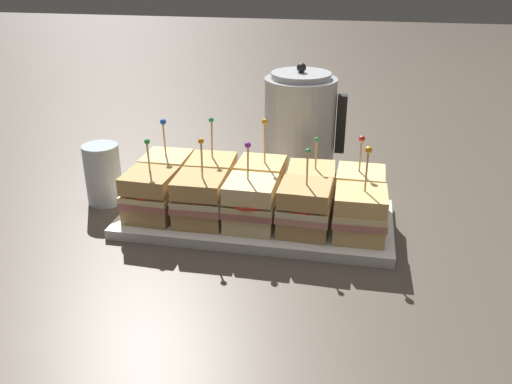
{
  "coord_description": "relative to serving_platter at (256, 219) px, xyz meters",
  "views": [
    {
      "loc": [
        0.17,
        -0.86,
        0.46
      ],
      "look_at": [
        0.0,
        0.0,
        0.06
      ],
      "focal_mm": 38.0,
      "sensor_mm": 36.0,
      "label": 1
    }
  ],
  "objects": [
    {
      "name": "sandwich_back_left",
      "position": [
        -0.09,
        0.04,
        0.05
      ],
      "size": [
        0.09,
        0.09,
        0.16
      ],
      "color": "tan",
      "rests_on": "serving_platter"
    },
    {
      "name": "sandwich_front_right",
      "position": [
        0.09,
        -0.05,
        0.05
      ],
      "size": [
        0.09,
        0.09,
        0.15
      ],
      "color": "tan",
      "rests_on": "serving_platter"
    },
    {
      "name": "sandwich_front_far_left",
      "position": [
        -0.18,
        -0.05,
        0.05
      ],
      "size": [
        0.09,
        0.09,
        0.14
      ],
      "color": "tan",
      "rests_on": "serving_platter"
    },
    {
      "name": "sandwich_back_center",
      "position": [
        0.0,
        0.05,
        0.05
      ],
      "size": [
        0.09,
        0.09,
        0.17
      ],
      "color": "tan",
      "rests_on": "serving_platter"
    },
    {
      "name": "sandwich_back_far_left",
      "position": [
        -0.18,
        0.05,
        0.05
      ],
      "size": [
        0.09,
        0.09,
        0.16
      ],
      "color": "#DBB77A",
      "rests_on": "serving_platter"
    },
    {
      "name": "sandwich_back_right",
      "position": [
        0.09,
        0.05,
        0.05
      ],
      "size": [
        0.09,
        0.09,
        0.14
      ],
      "color": "tan",
      "rests_on": "serving_platter"
    },
    {
      "name": "sandwich_front_left",
      "position": [
        -0.09,
        -0.05,
        0.05
      ],
      "size": [
        0.09,
        0.09,
        0.16
      ],
      "color": "tan",
      "rests_on": "serving_platter"
    },
    {
      "name": "serving_platter",
      "position": [
        0.0,
        0.0,
        0.0
      ],
      "size": [
        0.49,
        0.22,
        0.02
      ],
      "color": "white",
      "rests_on": "ground_plane"
    },
    {
      "name": "drinking_glass",
      "position": [
        -0.31,
        0.03,
        0.05
      ],
      "size": [
        0.07,
        0.07,
        0.12
      ],
      "color": "silver",
      "rests_on": "ground_plane"
    },
    {
      "name": "kettle_steel",
      "position": [
        0.04,
        0.27,
        0.1
      ],
      "size": [
        0.18,
        0.15,
        0.24
      ],
      "color": "#B7BABF",
      "rests_on": "ground_plane"
    },
    {
      "name": "sandwich_back_far_right",
      "position": [
        0.18,
        0.05,
        0.05
      ],
      "size": [
        0.09,
        0.09,
        0.15
      ],
      "color": "#DBB77A",
      "rests_on": "serving_platter"
    },
    {
      "name": "sandwich_front_far_right",
      "position": [
        0.18,
        -0.04,
        0.05
      ],
      "size": [
        0.09,
        0.09,
        0.16
      ],
      "color": "tan",
      "rests_on": "serving_platter"
    },
    {
      "name": "ground_plane",
      "position": [
        0.0,
        0.0,
        -0.01
      ],
      "size": [
        6.0,
        6.0,
        0.0
      ],
      "primitive_type": "plane",
      "color": "#4C4238"
    },
    {
      "name": "sandwich_front_center",
      "position": [
        0.0,
        -0.05,
        0.05
      ],
      "size": [
        0.09,
        0.09,
        0.15
      ],
      "color": "beige",
      "rests_on": "serving_platter"
    }
  ]
}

